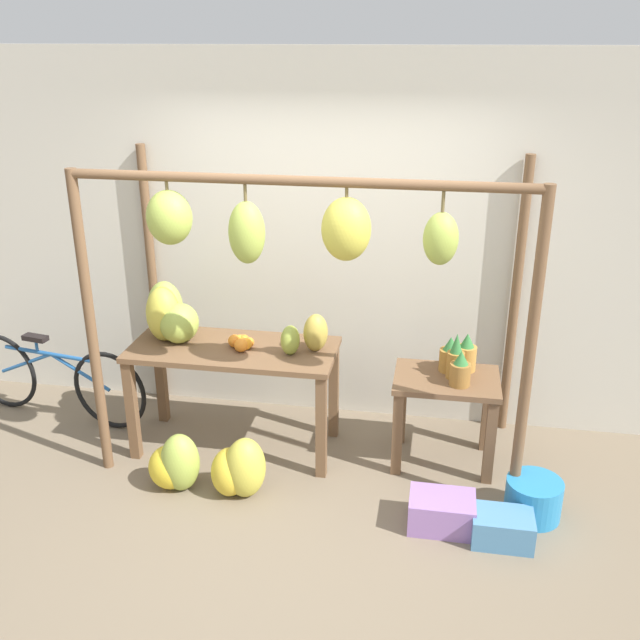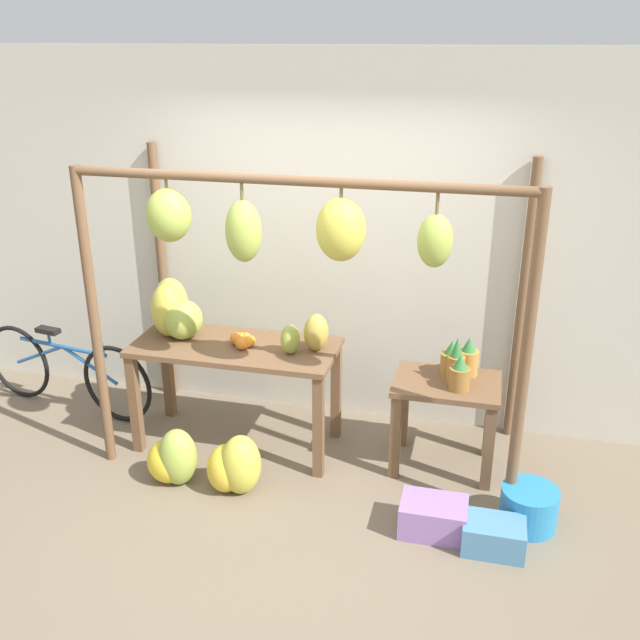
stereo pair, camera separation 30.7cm
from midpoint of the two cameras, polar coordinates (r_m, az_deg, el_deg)
name	(u,v)px [view 1 (the left image)]	position (r m, az deg, el deg)	size (l,w,h in m)	color
ground_plane	(287,526)	(4.66, -4.63, -16.16)	(20.00, 20.00, 0.00)	#756651
shop_wall_back	(328,243)	(5.41, -0.96, 6.18)	(8.00, 0.08, 2.80)	beige
stall_awning	(296,255)	(4.45, -3.93, 5.23)	(2.87, 1.21, 2.11)	brown
display_table_main	(234,364)	(5.16, -8.62, -3.54)	(1.47, 0.65, 0.81)	brown
display_table_side	(445,399)	(5.05, 8.27, -6.31)	(0.72, 0.53, 0.67)	brown
banana_pile_on_table	(168,314)	(5.27, -13.74, 0.43)	(0.51, 0.49, 0.40)	#9EB247
orange_pile	(241,342)	(5.06, -8.05, -1.82)	(0.18, 0.21, 0.10)	orange
pineapple_cluster	(458,360)	(4.97, 9.26, -3.18)	(0.26, 0.39, 0.33)	#A3702D
banana_pile_ground_left	(175,465)	(5.00, -13.26, -11.22)	(0.40, 0.32, 0.42)	#9EB247
banana_pile_ground_right	(238,469)	(4.85, -8.39, -11.78)	(0.42, 0.36, 0.43)	gold
fruit_crate_white	(442,512)	(4.62, 7.77, -15.01)	(0.41, 0.28, 0.21)	#9970B7
blue_bucket	(533,498)	(4.80, 14.90, -13.67)	(0.35, 0.35, 0.26)	teal
parked_bicycle	(54,378)	(6.07, -21.86, -4.38)	(1.64, 0.31, 0.69)	black
papaya_pile	(307,335)	(4.92, -2.81, -1.24)	(0.37, 0.30, 0.27)	#B2993D
fruit_crate_purple	(502,528)	(4.57, 12.45, -15.97)	(0.37, 0.26, 0.19)	#4C84B2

